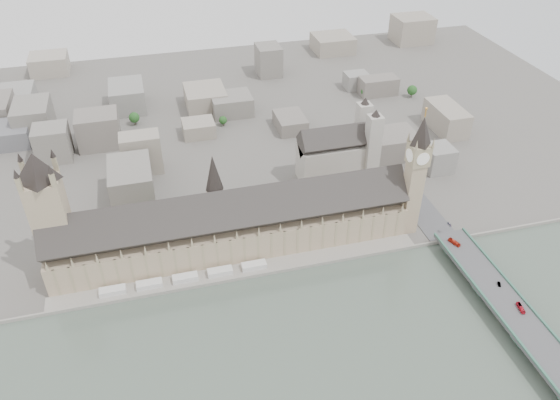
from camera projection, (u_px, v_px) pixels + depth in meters
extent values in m
plane|color=#595651|center=(239.00, 266.00, 402.52)|extent=(900.00, 900.00, 0.00)
cube|color=gray|center=(243.00, 278.00, 389.87)|extent=(600.00, 1.50, 3.00)
cube|color=gray|center=(241.00, 271.00, 396.05)|extent=(270.00, 15.00, 2.00)
cube|color=silver|center=(113.00, 291.00, 375.95)|extent=(18.00, 7.00, 4.00)
cube|color=silver|center=(149.00, 284.00, 381.16)|extent=(18.00, 7.00, 4.00)
cube|color=silver|center=(185.00, 278.00, 386.36)|extent=(18.00, 7.00, 4.00)
cube|color=silver|center=(220.00, 272.00, 391.56)|extent=(18.00, 7.00, 4.00)
cube|color=silver|center=(254.00, 266.00, 396.77)|extent=(18.00, 7.00, 4.00)
cube|color=gray|center=(233.00, 236.00, 410.92)|extent=(265.00, 40.00, 25.00)
cube|color=#2B2826|center=(231.00, 212.00, 397.74)|extent=(265.00, 40.73, 40.73)
cube|color=gray|center=(411.00, 198.00, 419.43)|extent=(12.00, 12.00, 62.00)
cube|color=tan|center=(419.00, 154.00, 396.66)|extent=(14.00, 14.00, 16.00)
cylinder|color=white|center=(428.00, 153.00, 398.16)|extent=(0.60, 10.00, 10.00)
cylinder|color=white|center=(409.00, 155.00, 395.17)|extent=(0.60, 10.00, 10.00)
cylinder|color=white|center=(414.00, 149.00, 402.32)|extent=(10.00, 0.60, 10.00)
cylinder|color=white|center=(423.00, 159.00, 391.01)|extent=(10.00, 0.60, 10.00)
cone|color=black|center=(423.00, 131.00, 385.57)|extent=(17.00, 17.00, 22.00)
cylinder|color=#F5A748|center=(426.00, 113.00, 377.40)|extent=(1.00, 1.00, 6.00)
sphere|color=#F5A748|center=(426.00, 108.00, 375.36)|extent=(2.00, 2.00, 2.00)
cone|color=tan|center=(425.00, 134.00, 396.12)|extent=(2.40, 2.40, 8.00)
cone|color=tan|center=(409.00, 136.00, 393.41)|extent=(2.40, 2.40, 8.00)
cone|color=tan|center=(434.00, 143.00, 385.91)|extent=(2.40, 2.40, 8.00)
cone|color=tan|center=(417.00, 145.00, 383.21)|extent=(2.40, 2.40, 8.00)
cube|color=gray|center=(54.00, 229.00, 374.17)|extent=(23.00, 23.00, 80.00)
cone|color=black|center=(35.00, 167.00, 344.99)|extent=(30.00, 30.00, 20.00)
cylinder|color=tan|center=(216.00, 201.00, 395.74)|extent=(12.00, 12.00, 20.00)
cone|color=black|center=(213.00, 173.00, 381.73)|extent=(13.00, 13.00, 28.00)
cube|color=#474749|center=(502.00, 304.00, 364.58)|extent=(25.00, 325.00, 10.25)
cube|color=#A09990|center=(332.00, 161.00, 489.01)|extent=(60.00, 28.00, 34.00)
cube|color=#2B2826|center=(333.00, 140.00, 476.17)|extent=(60.00, 28.28, 28.28)
cube|color=#A09990|center=(362.00, 136.00, 496.34)|extent=(12.00, 12.00, 64.00)
cube|color=#A09990|center=(372.00, 149.00, 477.50)|extent=(12.00, 12.00, 64.00)
imported|color=red|center=(454.00, 242.00, 406.21)|extent=(5.93, 10.30, 2.82)
imported|color=red|center=(521.00, 308.00, 352.98)|extent=(3.81, 9.69, 2.63)
imported|color=gray|center=(499.00, 284.00, 371.41)|extent=(3.22, 4.79, 1.49)
imported|color=gray|center=(449.00, 224.00, 424.89)|extent=(2.26, 4.89, 1.38)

